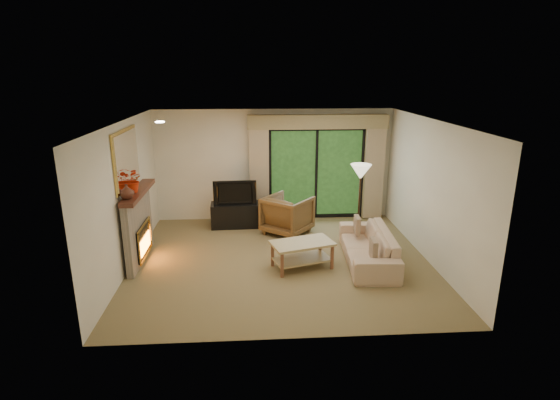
{
  "coord_description": "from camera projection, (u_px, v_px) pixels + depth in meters",
  "views": [
    {
      "loc": [
        -0.52,
        -7.53,
        3.44
      ],
      "look_at": [
        0.0,
        0.3,
        1.1
      ],
      "focal_mm": 28.0,
      "sensor_mm": 36.0,
      "label": 1
    }
  ],
  "objects": [
    {
      "name": "mirror",
      "position": [
        127.0,
        158.0,
        7.68
      ],
      "size": [
        0.07,
        1.45,
        1.02
      ],
      "primitive_type": null,
      "color": "gold",
      "rests_on": "wall_left"
    },
    {
      "name": "ceiling",
      "position": [
        281.0,
        121.0,
        7.47
      ],
      "size": [
        5.5,
        5.5,
        0.0
      ],
      "primitive_type": "plane",
      "rotation": [
        3.14,
        0.0,
        0.0
      ],
      "color": "white",
      "rests_on": "ground"
    },
    {
      "name": "coffee_table",
      "position": [
        302.0,
        255.0,
        7.86
      ],
      "size": [
        1.22,
        0.89,
        0.49
      ],
      "primitive_type": null,
      "rotation": [
        0.0,
        0.0,
        0.29
      ],
      "color": "tan",
      "rests_on": "floor"
    },
    {
      "name": "pillow_near",
      "position": [
        373.0,
        249.0,
        7.46
      ],
      "size": [
        0.11,
        0.34,
        0.33
      ],
      "primitive_type": "cube",
      "rotation": [
        0.0,
        0.0,
        -0.07
      ],
      "color": "#4E3724",
      "rests_on": "sofa"
    },
    {
      "name": "cornice",
      "position": [
        318.0,
        122.0,
        9.87
      ],
      "size": [
        3.2,
        0.24,
        0.32
      ],
      "primitive_type": "cube",
      "color": "#9B885D",
      "rests_on": "wall_back"
    },
    {
      "name": "curtain_right",
      "position": [
        374.0,
        169.0,
        10.26
      ],
      "size": [
        0.45,
        0.18,
        2.35
      ],
      "primitive_type": "cube",
      "color": "tan",
      "rests_on": "floor"
    },
    {
      "name": "floor",
      "position": [
        281.0,
        260.0,
        8.22
      ],
      "size": [
        5.5,
        5.5,
        0.0
      ],
      "primitive_type": "plane",
      "color": "olive",
      "rests_on": "ground"
    },
    {
      "name": "armchair",
      "position": [
        287.0,
        215.0,
        9.5
      ],
      "size": [
        1.27,
        1.28,
        0.84
      ],
      "primitive_type": "imported",
      "rotation": [
        0.0,
        0.0,
        2.47
      ],
      "color": "brown",
      "rests_on": "floor"
    },
    {
      "name": "wall_back",
      "position": [
        274.0,
        165.0,
        10.24
      ],
      "size": [
        5.0,
        0.0,
        5.0
      ],
      "primitive_type": "plane",
      "rotation": [
        1.57,
        0.0,
        0.0
      ],
      "color": "silver",
      "rests_on": "ground"
    },
    {
      "name": "wall_front",
      "position": [
        295.0,
        248.0,
        5.45
      ],
      "size": [
        5.0,
        0.0,
        5.0
      ],
      "primitive_type": "plane",
      "rotation": [
        -1.57,
        0.0,
        0.0
      ],
      "color": "silver",
      "rests_on": "ground"
    },
    {
      "name": "fireplace",
      "position": [
        138.0,
        226.0,
        8.05
      ],
      "size": [
        0.24,
        1.7,
        1.37
      ],
      "primitive_type": null,
      "color": "gray",
      "rests_on": "floor"
    },
    {
      "name": "pillow_far",
      "position": [
        357.0,
        225.0,
        8.61
      ],
      "size": [
        0.11,
        0.35,
        0.34
      ],
      "primitive_type": "cube",
      "rotation": [
        0.0,
        0.0,
        -0.07
      ],
      "color": "#4E3724",
      "rests_on": "sofa"
    },
    {
      "name": "branches",
      "position": [
        132.0,
        180.0,
        7.63
      ],
      "size": [
        0.49,
        0.46,
        0.45
      ],
      "primitive_type": "imported",
      "rotation": [
        0.0,
        0.0,
        -0.31
      ],
      "color": "red",
      "rests_on": "fireplace"
    },
    {
      "name": "media_console",
      "position": [
        236.0,
        215.0,
        9.95
      ],
      "size": [
        1.11,
        0.53,
        0.55
      ],
      "primitive_type": "cube",
      "rotation": [
        0.0,
        0.0,
        0.03
      ],
      "color": "black",
      "rests_on": "floor"
    },
    {
      "name": "floor_lamp",
      "position": [
        359.0,
        202.0,
        9.1
      ],
      "size": [
        0.44,
        0.44,
        1.6
      ],
      "primitive_type": null,
      "rotation": [
        0.0,
        0.0,
        0.01
      ],
      "color": "beige",
      "rests_on": "floor"
    },
    {
      "name": "wall_left",
      "position": [
        125.0,
        197.0,
        7.67
      ],
      "size": [
        0.0,
        5.0,
        5.0
      ],
      "primitive_type": "plane",
      "rotation": [
        1.57,
        0.0,
        1.57
      ],
      "color": "silver",
      "rests_on": "ground"
    },
    {
      "name": "vase",
      "position": [
        127.0,
        192.0,
        7.28
      ],
      "size": [
        0.27,
        0.27,
        0.25
      ],
      "primitive_type": "imported",
      "rotation": [
        0.0,
        0.0,
        0.11
      ],
      "color": "#4D2519",
      "rests_on": "fireplace"
    },
    {
      "name": "wall_right",
      "position": [
        430.0,
        191.0,
        8.02
      ],
      "size": [
        0.0,
        5.0,
        5.0
      ],
      "primitive_type": "plane",
      "rotation": [
        1.57,
        0.0,
        -1.57
      ],
      "color": "silver",
      "rests_on": "ground"
    },
    {
      "name": "curtain_left",
      "position": [
        259.0,
        171.0,
        10.09
      ],
      "size": [
        0.45,
        0.18,
        2.35
      ],
      "primitive_type": "cube",
      "color": "tan",
      "rests_on": "floor"
    },
    {
      "name": "sofa",
      "position": [
        368.0,
        246.0,
        8.1
      ],
      "size": [
        0.96,
        2.13,
        0.61
      ],
      "primitive_type": "imported",
      "rotation": [
        0.0,
        0.0,
        -1.64
      ],
      "color": "tan",
      "rests_on": "floor"
    },
    {
      "name": "tv",
      "position": [
        235.0,
        192.0,
        9.79
      ],
      "size": [
        0.96,
        0.16,
        0.55
      ],
      "primitive_type": "imported",
      "rotation": [
        0.0,
        0.0,
        0.03
      ],
      "color": "black",
      "rests_on": "media_console"
    },
    {
      "name": "sliding_door",
      "position": [
        316.0,
        173.0,
        10.31
      ],
      "size": [
        2.26,
        0.1,
        2.16
      ],
      "primitive_type": null,
      "color": "black",
      "rests_on": "floor"
    }
  ]
}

